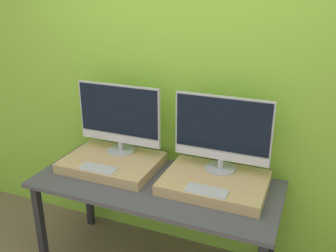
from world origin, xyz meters
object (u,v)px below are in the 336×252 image
Objects in this scene: monitor_right at (222,132)px; keyboard_right at (207,191)px; keyboard_left at (98,168)px; monitor_left at (119,117)px.

keyboard_right is (0.00, -0.33, -0.28)m from monitor_right.
monitor_right is at bearing 22.41° from keyboard_left.
monitor_right is (0.79, 0.00, 0.00)m from monitor_left.
keyboard_left is at bearing 180.00° from keyboard_right.
monitor_right is 2.51× the size of keyboard_right.
monitor_left is at bearing 157.59° from keyboard_right.
monitor_left is at bearing 180.00° from monitor_right.
keyboard_right is (0.79, -0.33, -0.28)m from monitor_left.
monitor_left is 1.00× the size of monitor_right.
monitor_right is (0.79, 0.33, 0.28)m from keyboard_left.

